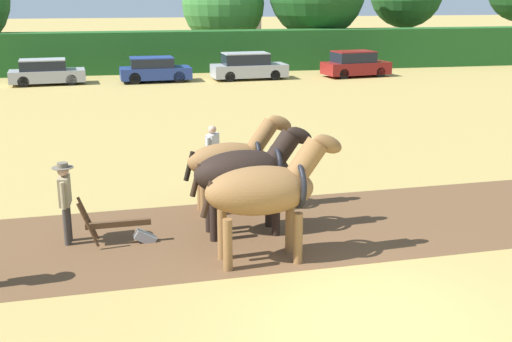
# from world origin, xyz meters

# --- Properties ---
(ground_plane) EXTENTS (240.00, 240.00, 0.00)m
(ground_plane) POSITION_xyz_m (0.00, 0.00, 0.00)
(ground_plane) COLOR #A88E4C
(plowed_furrow_strip) EXTENTS (23.53, 5.36, 0.01)m
(plowed_furrow_strip) POSITION_xyz_m (-4.82, 3.86, 0.00)
(plowed_furrow_strip) COLOR brown
(plowed_furrow_strip) RESTS_ON ground
(hedgerow) EXTENTS (65.52, 1.99, 2.59)m
(hedgerow) POSITION_xyz_m (0.00, 33.09, 1.29)
(hedgerow) COLOR #1E511E
(hedgerow) RESTS_ON ground
(tree_center_left) EXTENTS (5.90, 5.90, 7.09)m
(tree_center_left) POSITION_xyz_m (3.46, 38.22, 4.13)
(tree_center_left) COLOR #4C3823
(tree_center_left) RESTS_ON ground
(draft_horse_lead_left) EXTENTS (2.83, 1.08, 2.54)m
(draft_horse_lead_left) POSITION_xyz_m (-1.13, 2.49, 1.44)
(draft_horse_lead_left) COLOR brown
(draft_horse_lead_left) RESTS_ON ground
(draft_horse_lead_right) EXTENTS (2.73, 1.10, 2.38)m
(draft_horse_lead_right) POSITION_xyz_m (-1.21, 4.01, 1.37)
(draft_horse_lead_right) COLOR black
(draft_horse_lead_right) RESTS_ON ground
(draft_horse_trail_left) EXTENTS (2.66, 0.95, 2.34)m
(draft_horse_trail_left) POSITION_xyz_m (-1.26, 5.53, 1.26)
(draft_horse_trail_left) COLOR brown
(draft_horse_trail_left) RESTS_ON ground
(plow) EXTENTS (1.58, 0.48, 1.13)m
(plow) POSITION_xyz_m (-3.81, 3.90, 0.32)
(plow) COLOR #4C331E
(plow) RESTS_ON ground
(farmer_at_plow) EXTENTS (0.43, 0.67, 1.73)m
(farmer_at_plow) POSITION_xyz_m (-4.98, 4.19, 1.02)
(farmer_at_plow) COLOR #38332D
(farmer_at_plow) RESTS_ON ground
(farmer_beside_team) EXTENTS (0.42, 0.57, 1.64)m
(farmer_beside_team) POSITION_xyz_m (-1.46, 7.73, 0.95)
(farmer_beside_team) COLOR #28334C
(farmer_beside_team) RESTS_ON ground
(parked_car_far_left) EXTENTS (4.22, 2.13, 1.41)m
(parked_car_far_left) POSITION_xyz_m (-8.01, 28.63, 0.68)
(parked_car_far_left) COLOR #A8A8B2
(parked_car_far_left) RESTS_ON ground
(parked_car_left) EXTENTS (4.09, 2.01, 1.42)m
(parked_car_left) POSITION_xyz_m (-2.03, 28.56, 0.69)
(parked_car_left) COLOR navy
(parked_car_left) RESTS_ON ground
(parked_car_center_left) EXTENTS (4.49, 2.05, 1.57)m
(parked_car_center_left) POSITION_xyz_m (3.44, 28.54, 0.75)
(parked_car_center_left) COLOR #A8A8B2
(parked_car_center_left) RESTS_ON ground
(parked_car_center) EXTENTS (4.21, 2.35, 1.56)m
(parked_car_center) POSITION_xyz_m (10.07, 28.50, 0.74)
(parked_car_center) COLOR maroon
(parked_car_center) RESTS_ON ground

